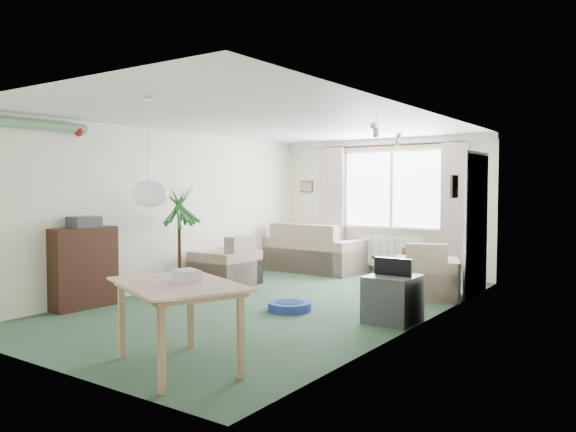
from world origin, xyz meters
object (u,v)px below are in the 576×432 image
Objects in this scene: coffee_table at (402,270)px; bookshelf at (84,268)px; armchair_corner at (426,269)px; tv_cube at (393,299)px; pet_bed at (290,306)px; dining_table at (178,326)px; houseplant at (179,238)px; sofa at (315,247)px; armchair_left at (225,260)px.

bookshelf reaches higher than coffee_table.
bookshelf is at bearing 22.66° from armchair_corner.
armchair_corner reaches higher than tv_cube.
armchair_corner is 1.60× the size of pet_bed.
armchair_corner reaches higher than dining_table.
coffee_table is 0.80× the size of dining_table.
tv_cube is at bearing -68.97° from coffee_table.
bookshelf reaches higher than dining_table.
bookshelf is 1.45m from houseplant.
armchair_corner is at bearing 98.14° from tv_cube.
sofa reaches higher than tv_cube.
sofa is at bearing 110.24° from dining_table.
dining_table reaches higher than pet_bed.
armchair_left is (-2.98, -0.87, 0.00)m from armchair_corner.
bookshelf is 0.64× the size of houseplant.
houseplant is 2.94× the size of pet_bed.
armchair_corner is at bearing 47.59° from bookshelf.
sofa is at bearing 116.64° from pet_bed.
tv_cube is (2.80, -2.79, -0.17)m from sofa.
houseplant is (-2.29, -2.67, 0.60)m from coffee_table.
houseplant reaches higher than armchair_left.
coffee_table is 4.82m from bookshelf.
armchair_left is at bearing -4.97° from armchair_corner.
coffee_table is 3.57m from houseplant.
houseplant reaches higher than sofa.
tv_cube is at bearing 3.08° from houseplant.
armchair_left is 2.35m from bookshelf.
dining_table is at bearing 35.63° from armchair_left.
tv_cube is (3.25, 0.17, -0.54)m from houseplant.
armchair_left reaches higher than pet_bed.
coffee_table is at bearing -70.96° from armchair_corner.
bookshelf is at bearing -148.63° from pet_bed.
armchair_corner is 0.85× the size of bookshelf.
armchair_corner is 0.96× the size of coffee_table.
armchair_corner is 0.76× the size of dining_table.
armchair_left is 0.85× the size of bookshelf.
armchair_corner is 3.10m from armchair_left.
dining_table is 2.09× the size of pet_bed.
armchair_corner is 0.54× the size of houseplant.
pet_bed is at bearing -0.72° from houseplant.
houseplant is 2.09m from pet_bed.
sofa reaches higher than armchair_corner.
armchair_corner is at bearing 30.81° from houseplant.
armchair_corner is 1.65m from tv_cube.
armchair_left reaches higher than dining_table.
bookshelf is at bearing -122.44° from coffee_table.
coffee_table is at bearing 173.92° from sofa.
coffee_table is at bearing 61.20° from bookshelf.
coffee_table is 0.88× the size of bookshelf.
armchair_corner is 4.23m from dining_table.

